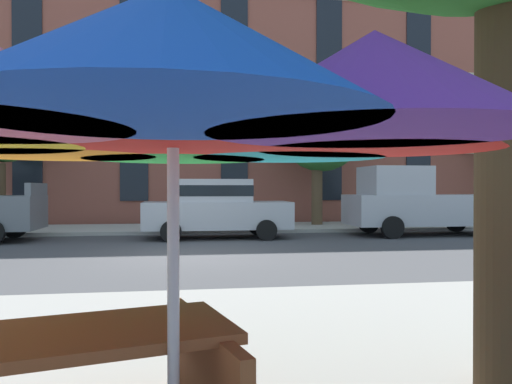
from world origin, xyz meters
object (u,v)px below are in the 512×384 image
(street_tree_left, at_px, (8,121))
(pickup_silver, at_px, (420,203))
(street_tree_middle, at_px, (321,132))
(sedan_silver, at_px, (215,207))
(patio_umbrella, at_px, (173,108))

(street_tree_left, bearing_deg, pickup_silver, -13.56)
(street_tree_middle, bearing_deg, sedan_silver, -140.52)
(sedan_silver, relative_size, street_tree_middle, 0.82)
(pickup_silver, relative_size, street_tree_middle, 0.95)
(sedan_silver, xyz_separation_m, patio_umbrella, (-1.10, -12.70, 0.98))
(patio_umbrella, bearing_deg, pickup_silver, 58.85)
(street_tree_middle, bearing_deg, street_tree_left, -178.48)
(sedan_silver, height_order, patio_umbrella, patio_umbrella)
(street_tree_middle, distance_m, patio_umbrella, 17.22)
(street_tree_left, xyz_separation_m, street_tree_middle, (11.24, 0.30, -0.13))
(sedan_silver, relative_size, street_tree_left, 0.82)
(pickup_silver, height_order, street_tree_left, street_tree_left)
(street_tree_left, height_order, street_tree_middle, street_tree_middle)
(pickup_silver, distance_m, patio_umbrella, 14.87)
(street_tree_left, bearing_deg, street_tree_middle, 1.52)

